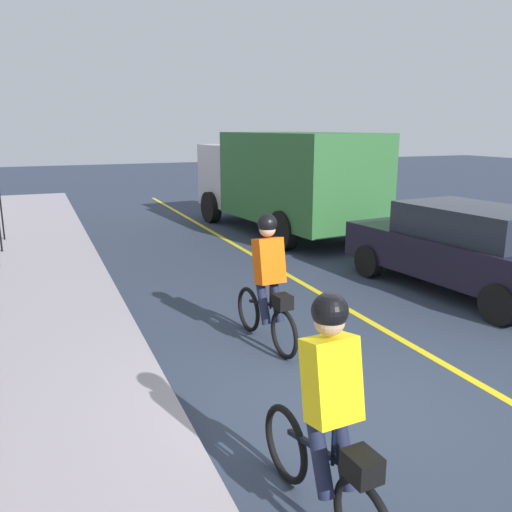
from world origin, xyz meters
TOP-DOWN VIEW (x-y plane):
  - ground_plane at (0.00, 0.00)m, footprint 80.00×80.00m
  - lane_line_centre at (0.00, -1.60)m, footprint 36.00×0.12m
  - sidewalk at (0.00, 3.40)m, footprint 40.00×3.20m
  - cyclist_lead at (1.93, 0.22)m, footprint 1.71×0.38m
  - cyclist_follow at (-1.31, 1.19)m, footprint 1.71×0.38m
  - patrol_sedan at (2.83, -4.04)m, footprint 4.56×2.28m
  - box_truck_background at (9.08, -3.44)m, footprint 6.91×3.09m

SIDE VIEW (x-z plane):
  - ground_plane at x=0.00m, z-range 0.00..0.00m
  - lane_line_centre at x=0.00m, z-range 0.00..0.01m
  - sidewalk at x=0.00m, z-range 0.00..0.15m
  - patrol_sedan at x=2.83m, z-range 0.03..1.61m
  - cyclist_lead at x=1.93m, z-range 0.00..1.82m
  - cyclist_follow at x=-1.31m, z-range 0.00..1.82m
  - box_truck_background at x=9.08m, z-range 0.16..2.94m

